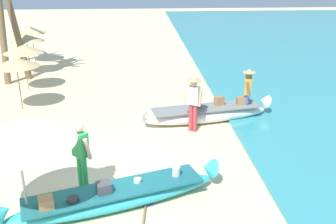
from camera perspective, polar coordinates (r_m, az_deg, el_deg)
name	(u,v)px	position (r m, az deg, el deg)	size (l,w,h in m)	color
ground_plane	(112,189)	(9.23, -8.45, -11.36)	(80.00, 80.00, 0.00)	beige
boat_cyan_foreground	(115,197)	(8.49, -7.91, -12.46)	(4.81, 2.16, 0.75)	#33B2BC
boat_white_midground	(207,114)	(12.76, 5.81, -0.24)	(4.64, 1.57, 0.83)	white
person_vendor_hatted	(193,100)	(11.76, 3.82, 1.83)	(0.57, 0.46, 1.80)	#B2383D
person_tourist_customer	(81,153)	(8.80, -12.93, -6.08)	(0.54, 0.52, 1.72)	green
person_vendor_assistant	(248,90)	(13.02, 11.88, 3.24)	(0.44, 0.58, 1.76)	#3D5BA8
patio_umbrella_large	(16,136)	(7.63, -21.82, -3.40)	(2.23, 2.23, 2.12)	#B7B7BC
parasol_row_0	(16,62)	(14.47, -21.86, 6.94)	(1.60, 1.60, 1.91)	#8E6B47
parasol_row_1	(23,49)	(16.73, -20.91, 8.82)	(1.60, 1.60, 1.91)	#8E6B47
parasol_row_2	(26,38)	(19.30, -20.49, 10.36)	(1.60, 1.60, 1.91)	#8E6B47
parasol_row_3	(31,30)	(21.66, -19.82, 11.49)	(1.60, 1.60, 1.91)	#8E6B47
paddle	(144,220)	(8.14, -3.68, -15.88)	(0.38, 1.87, 0.05)	#8E6B47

